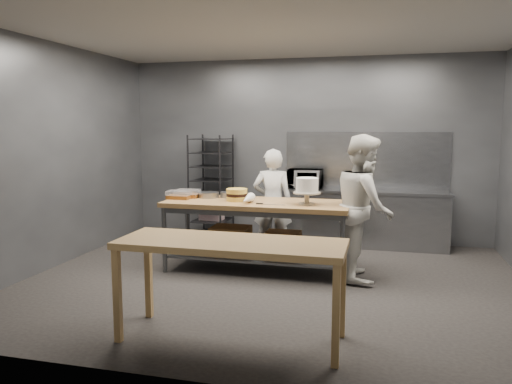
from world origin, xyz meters
TOP-DOWN VIEW (x-y plane):
  - ground at (0.00, 0.00)m, footprint 6.00×6.00m
  - back_wall at (0.00, 2.50)m, footprint 6.00×0.04m
  - work_table at (-0.33, 0.46)m, footprint 2.40×0.90m
  - near_counter at (0.01, -1.71)m, footprint 2.00×0.70m
  - back_counter at (1.00, 2.18)m, footprint 2.60×0.60m
  - splashback_panel at (1.00, 2.48)m, footprint 2.60×0.02m
  - speed_rack at (-1.52, 2.10)m, footprint 0.63×0.68m
  - chef_behind at (-0.26, 1.22)m, footprint 0.61×0.44m
  - chef_right at (1.06, 0.44)m, footprint 0.80×0.97m
  - microwave at (0.06, 2.18)m, footprint 0.54×0.37m
  - frosted_cake_stand at (0.37, 0.34)m, footprint 0.34×0.34m
  - layer_cake at (-0.57, 0.43)m, footprint 0.27×0.27m
  - cake_pans at (-0.91, 0.65)m, footprint 0.53×0.36m
  - piping_bag at (-0.37, 0.20)m, footprint 0.12×0.38m
  - offset_spatula at (-0.12, 0.22)m, footprint 0.36×0.02m
  - pastry_clamshells at (-1.34, 0.48)m, footprint 0.37×0.37m

SIDE VIEW (x-z plane):
  - ground at x=0.00m, z-range 0.00..0.00m
  - back_counter at x=1.00m, z-range 0.00..0.90m
  - work_table at x=-0.33m, z-range 0.11..1.03m
  - chef_behind at x=-0.26m, z-range 0.00..1.57m
  - near_counter at x=0.01m, z-range 0.36..1.26m
  - speed_rack at x=-1.52m, z-range -0.02..1.73m
  - chef_right at x=1.06m, z-range 0.00..1.80m
  - offset_spatula at x=-0.12m, z-range 0.92..0.93m
  - cake_pans at x=-0.91m, z-range 0.92..0.99m
  - pastry_clamshells at x=-1.34m, z-range 0.92..1.03m
  - piping_bag at x=-0.37m, z-range 0.92..1.04m
  - layer_cake at x=-0.57m, z-range 0.92..1.08m
  - microwave at x=0.06m, z-range 0.90..1.20m
  - frosted_cake_stand at x=0.37m, z-range 0.97..1.31m
  - splashback_panel at x=1.00m, z-range 0.90..1.80m
  - back_wall at x=0.00m, z-range 0.00..3.00m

